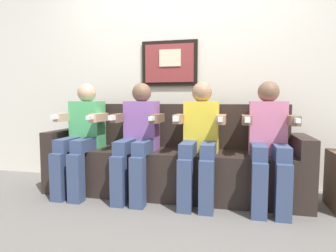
{
  "coord_description": "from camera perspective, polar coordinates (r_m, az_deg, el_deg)",
  "views": [
    {
      "loc": [
        0.6,
        -2.45,
        0.94
      ],
      "look_at": [
        0.0,
        0.15,
        0.7
      ],
      "focal_mm": 30.69,
      "sensor_mm": 36.0,
      "label": 1
    }
  ],
  "objects": [
    {
      "name": "couch",
      "position": [
        2.91,
        0.8,
        -7.33
      ],
      "size": [
        2.54,
        0.58,
        0.9
      ],
      "color": "#2D231E",
      "rests_on": "ground_plane"
    },
    {
      "name": "person_right_center",
      "position": [
        2.64,
        6.37,
        -2.15
      ],
      "size": [
        0.46,
        0.56,
        1.11
      ],
      "color": "yellow",
      "rests_on": "ground_plane"
    },
    {
      "name": "person_left_center",
      "position": [
        2.78,
        -5.98,
        -1.79
      ],
      "size": [
        0.46,
        0.56,
        1.11
      ],
      "color": "#8C59A5",
      "rests_on": "ground_plane"
    },
    {
      "name": "person_leftmost",
      "position": [
        3.02,
        -16.76,
        -1.42
      ],
      "size": [
        0.46,
        0.56,
        1.11
      ],
      "color": "#4CB266",
      "rests_on": "ground_plane"
    },
    {
      "name": "ground_plane",
      "position": [
        2.69,
        -0.75,
        -15.32
      ],
      "size": [
        6.42,
        6.42,
        0.0
      ],
      "primitive_type": "plane",
      "color": "#66605B"
    },
    {
      "name": "back_wall_assembly",
      "position": [
        3.29,
        2.42,
        11.44
      ],
      "size": [
        4.94,
        0.1,
        2.6
      ],
      "color": "silver",
      "rests_on": "ground_plane"
    },
    {
      "name": "person_rightmost",
      "position": [
        2.64,
        19.37,
        -2.41
      ],
      "size": [
        0.46,
        0.56,
        1.11
      ],
      "color": "pink",
      "rests_on": "ground_plane"
    }
  ]
}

